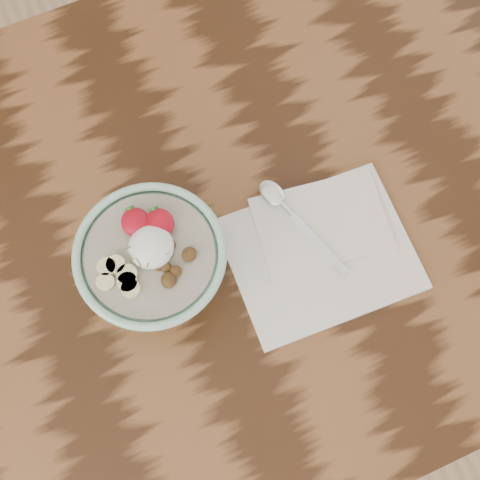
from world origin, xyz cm
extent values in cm
cube|color=#331B0C|center=(0.00, 0.00, 73.00)|extent=(160.00, 90.00, 4.00)
cylinder|color=#4C2D19|center=(72.00, 37.00, 35.50)|extent=(7.00, 7.00, 71.00)
cylinder|color=#9ED5B7|center=(-5.31, -5.37, 75.64)|extent=(8.89, 8.89, 1.27)
torus|color=#9ED5B7|center=(-5.31, -5.37, 86.01)|extent=(20.22, 20.22, 1.16)
cylinder|color=#A39C87|center=(-5.31, -5.37, 85.37)|extent=(17.15, 17.15, 1.06)
ellipsoid|color=white|center=(-4.73, -4.92, 87.04)|extent=(5.93, 5.93, 3.26)
ellipsoid|color=#A60717|center=(-5.37, -0.84, 86.93)|extent=(3.73, 4.11, 2.05)
cone|color=#286623|center=(-5.37, 0.84, 87.23)|extent=(1.40, 1.03, 1.52)
ellipsoid|color=#A60717|center=(-2.75, -2.67, 86.78)|extent=(3.18, 3.49, 1.75)
cone|color=#286623|center=(-2.75, -1.24, 87.08)|extent=(1.40, 1.03, 1.52)
ellipsoid|color=#A60717|center=(-2.55, -2.23, 86.94)|extent=(3.79, 4.17, 2.08)
cone|color=#286623|center=(-2.55, -0.52, 87.24)|extent=(1.40, 1.03, 1.52)
cylinder|color=beige|center=(-9.24, -7.81, 86.30)|extent=(2.66, 2.66, 0.70)
cylinder|color=beige|center=(-10.98, -4.82, 86.30)|extent=(2.46, 2.46, 0.70)
cylinder|color=beige|center=(-11.81, -6.67, 86.30)|extent=(2.38, 2.38, 0.70)
cylinder|color=beige|center=(-8.89, -6.84, 86.30)|extent=(2.71, 2.71, 0.70)
cylinder|color=beige|center=(-9.15, -8.77, 86.30)|extent=(2.50, 2.50, 0.70)
cylinder|color=beige|center=(-9.77, -4.99, 86.30)|extent=(2.52, 2.52, 0.70)
ellipsoid|color=brown|center=(-4.33, -9.78, 86.62)|extent=(2.36, 2.45, 1.62)
ellipsoid|color=brown|center=(-3.11, -6.42, 86.41)|extent=(1.83, 1.86, 0.95)
ellipsoid|color=brown|center=(-2.52, -5.28, 86.64)|extent=(2.38, 2.60, 1.25)
ellipsoid|color=brown|center=(-0.63, -7.64, 86.57)|extent=(2.75, 2.68, 1.39)
ellipsoid|color=brown|center=(-4.69, -7.42, 86.47)|extent=(2.30, 2.25, 0.82)
ellipsoid|color=brown|center=(-3.08, -9.05, 86.50)|extent=(2.30, 2.25, 1.05)
ellipsoid|color=brown|center=(-3.98, -8.04, 86.41)|extent=(1.89, 1.90, 1.05)
cylinder|color=#477832|center=(-5.83, -6.62, 87.90)|extent=(0.24, 1.13, 0.22)
cylinder|color=#477832|center=(-4.14, -6.82, 87.90)|extent=(1.57, 0.27, 0.23)
cylinder|color=#477832|center=(-4.11, -3.78, 87.90)|extent=(0.40, 1.78, 0.24)
cylinder|color=#477832|center=(-5.93, -7.09, 87.90)|extent=(0.75, 1.03, 0.22)
cylinder|color=#477832|center=(-7.61, -5.25, 87.90)|extent=(0.52, 1.45, 0.23)
cylinder|color=#477832|center=(-6.97, -6.22, 87.90)|extent=(0.36, 1.82, 0.24)
cylinder|color=#477832|center=(-4.12, -5.10, 87.90)|extent=(0.46, 1.43, 0.23)
cylinder|color=#477832|center=(-4.33, -3.74, 87.90)|extent=(1.21, 0.74, 0.22)
cylinder|color=#477832|center=(-7.11, -4.15, 87.90)|extent=(1.92, 0.24, 0.25)
cylinder|color=#477832|center=(-3.84, -6.87, 87.90)|extent=(1.71, 0.21, 0.24)
cube|color=white|center=(17.54, -11.86, 75.50)|extent=(26.95, 22.22, 1.00)
cube|color=white|center=(19.54, -7.87, 76.30)|extent=(20.73, 15.73, 0.60)
cube|color=silver|center=(17.74, -10.75, 76.78)|extent=(4.43, 11.64, 0.36)
cylinder|color=silver|center=(15.63, -3.61, 76.96)|extent=(1.56, 3.16, 0.72)
ellipsoid|color=silver|center=(14.79, -0.78, 77.08)|extent=(4.35, 5.41, 0.98)
camera|label=1|loc=(-4.96, -33.63, 168.67)|focal=50.00mm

